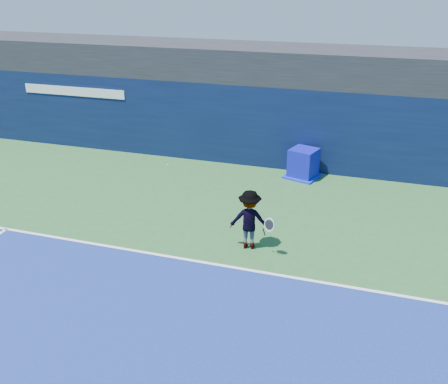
{
  "coord_description": "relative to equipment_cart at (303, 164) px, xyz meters",
  "views": [
    {
      "loc": [
        4.67,
        -7.12,
        6.69
      ],
      "look_at": [
        0.8,
        5.2,
        1.0
      ],
      "focal_mm": 40.0,
      "sensor_mm": 36.0,
      "label": 1
    }
  ],
  "objects": [
    {
      "name": "stadium_band",
      "position": [
        -2.39,
        2.01,
        3.12
      ],
      "size": [
        36.0,
        3.0,
        1.2
      ],
      "primitive_type": "cube",
      "color": "black",
      "rests_on": "back_wall_assembly"
    },
    {
      "name": "baseline",
      "position": [
        -2.39,
        -6.49,
        -0.47
      ],
      "size": [
        24.0,
        0.1,
        0.01
      ],
      "primitive_type": "cube",
      "color": "white",
      "rests_on": "ground"
    },
    {
      "name": "tennis_player",
      "position": [
        -0.56,
        -5.38,
        0.33
      ],
      "size": [
        1.3,
        0.76,
        1.62
      ],
      "color": "white",
      "rests_on": "ground"
    },
    {
      "name": "back_wall_assembly",
      "position": [
        -2.4,
        1.01,
        1.02
      ],
      "size": [
        36.0,
        1.03,
        3.0
      ],
      "color": "#091435",
      "rests_on": "ground"
    },
    {
      "name": "tennis_ball",
      "position": [
        -3.66,
        -3.47,
        0.81
      ],
      "size": [
        0.06,
        0.06,
        0.06
      ],
      "color": "#BEEB1A",
      "rests_on": "ground"
    },
    {
      "name": "equipment_cart",
      "position": [
        0.0,
        0.0,
        0.0
      ],
      "size": [
        1.36,
        1.36,
        1.04
      ],
      "color": "#0B0DA3",
      "rests_on": "ground"
    },
    {
      "name": "ground",
      "position": [
        -2.39,
        -9.49,
        -0.48
      ],
      "size": [
        80.0,
        80.0,
        0.0
      ],
      "primitive_type": "plane",
      "color": "#295C2C",
      "rests_on": "ground"
    }
  ]
}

